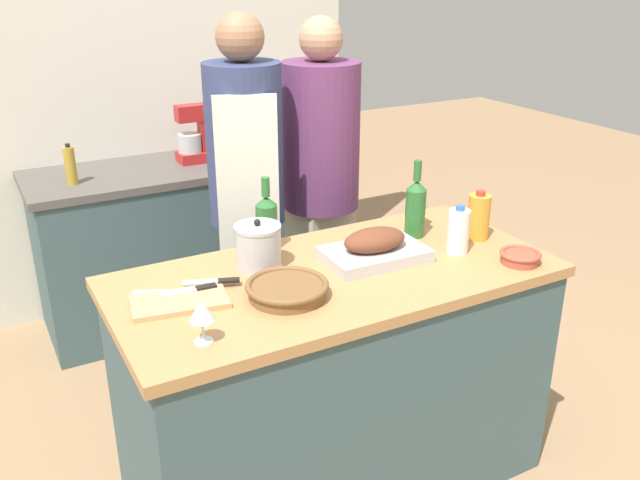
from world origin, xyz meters
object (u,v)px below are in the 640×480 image
object	(u,v)px
wine_glass_left	(418,201)
person_cook_guest	(321,182)
wine_bottle_green	(416,207)
person_cook_aproned	(246,193)
knife_bread	(191,290)
wine_bottle_dark	(267,221)
stand_mixer	(194,138)
milk_jug	(458,231)
juice_jug	(479,217)
mixing_bowl	(520,257)
wicker_basket	(287,289)
cutting_board	(180,302)
roasting_pan	(374,248)
stock_pot	(258,247)
condiment_bottle_tall	(70,166)
wine_glass_right	(202,312)
knife_paring	(213,281)
condiment_bottle_short	(274,130)
knife_chef	(172,292)

from	to	relation	value
wine_glass_left	person_cook_guest	bearing A→B (deg)	102.07
wine_bottle_green	person_cook_aproned	world-z (taller)	person_cook_aproned
knife_bread	person_cook_aproned	xyz separation A→B (m)	(0.50, 0.71, 0.04)
wine_bottle_dark	stand_mixer	world-z (taller)	stand_mixer
milk_jug	wine_glass_left	bearing A→B (deg)	81.34
person_cook_guest	juice_jug	bearing A→B (deg)	-88.93
mixing_bowl	wicker_basket	bearing A→B (deg)	169.28
cutting_board	wine_glass_left	size ratio (longest dim) A/B	2.41
roasting_pan	stock_pot	world-z (taller)	stock_pot
condiment_bottle_tall	knife_bread	bearing A→B (deg)	-85.32
person_cook_aproned	person_cook_guest	distance (m)	0.41
roasting_pan	milk_jug	world-z (taller)	milk_jug
knife_bread	person_cook_guest	xyz separation A→B (m)	(0.91, 0.77, 0.01)
wine_glass_left	person_cook_aproned	bearing A→B (deg)	134.83
wine_bottle_dark	person_cook_aproned	xyz separation A→B (m)	(0.12, 0.48, -0.05)
cutting_board	person_cook_aproned	size ratio (longest dim) A/B	0.19
person_cook_aproned	person_cook_guest	world-z (taller)	person_cook_aproned
wine_bottle_green	roasting_pan	bearing A→B (deg)	-155.40
wine_bottle_green	wine_glass_right	size ratio (longest dim) A/B	2.33
knife_paring	stock_pot	bearing A→B (deg)	19.76
stock_pot	stand_mixer	size ratio (longest dim) A/B	0.59
stand_mixer	condiment_bottle_short	bearing A→B (deg)	7.50
wine_glass_right	condiment_bottle_short	size ratio (longest dim) A/B	0.61
wicker_basket	wine_bottle_dark	distance (m)	0.42
roasting_pan	wine_bottle_green	size ratio (longest dim) A/B	1.23
wine_glass_right	knife_bread	xyz separation A→B (m)	(0.07, 0.30, -0.08)
person_cook_aproned	knife_bread	bearing A→B (deg)	-105.58
mixing_bowl	wine_bottle_green	world-z (taller)	wine_bottle_green
knife_bread	condiment_bottle_short	distance (m)	1.93
person_cook_aproned	mixing_bowl	bearing A→B (deg)	-39.55
juice_jug	person_cook_aproned	distance (m)	1.02
wine_bottle_dark	wicker_basket	bearing A→B (deg)	-105.68
mixing_bowl	knife_paring	distance (m)	1.10
milk_jug	wine_bottle_green	bearing A→B (deg)	101.30
knife_bread	condiment_bottle_short	size ratio (longest dim) A/B	0.84
stock_pot	knife_bread	size ratio (longest dim) A/B	1.02
stand_mixer	condiment_bottle_short	distance (m)	0.52
wicker_basket	person_cook_guest	xyz separation A→B (m)	(0.64, 0.93, 0.01)
person_cook_aproned	wicker_basket	bearing A→B (deg)	-85.44
milk_jug	person_cook_guest	bearing A→B (deg)	95.05
stock_pot	condiment_bottle_short	xyz separation A→B (m)	(0.78, 1.52, 0.01)
person_cook_aproned	knife_paring	bearing A→B (deg)	-101.62
milk_jug	wine_glass_left	world-z (taller)	milk_jug
wicker_basket	knife_chef	world-z (taller)	wicker_basket
milk_jug	person_cook_guest	distance (m)	0.91
wine_bottle_dark	condiment_bottle_short	distance (m)	1.53
juice_jug	person_cook_guest	xyz separation A→B (m)	(-0.24, 0.84, -0.06)
wicker_basket	wine_glass_right	size ratio (longest dim) A/B	2.06
mixing_bowl	roasting_pan	bearing A→B (deg)	148.56
mixing_bowl	wine_bottle_dark	distance (m)	0.93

